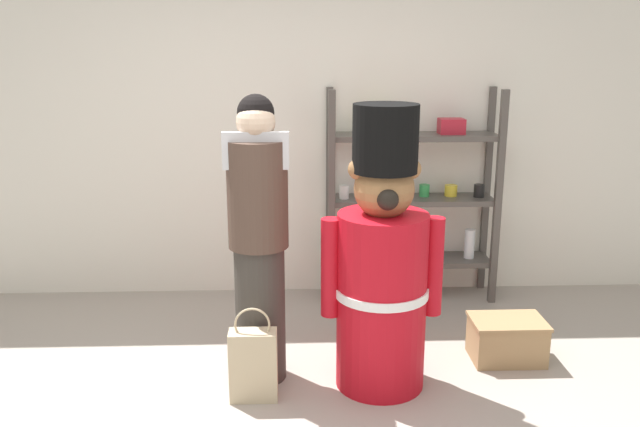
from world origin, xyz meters
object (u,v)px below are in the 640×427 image
object	(u,v)px
merchandise_shelf	(412,195)
person_shopper	(259,237)
shopping_bag	(253,364)
teddy_bear_guard	(382,269)
display_crate	(507,339)

from	to	relation	value
merchandise_shelf	person_shopper	world-z (taller)	person_shopper
merchandise_shelf	person_shopper	distance (m)	1.64
person_shopper	shopping_bag	bearing A→B (deg)	-96.97
merchandise_shelf	teddy_bear_guard	distance (m)	1.40
teddy_bear_guard	display_crate	size ratio (longest dim) A/B	3.57
shopping_bag	person_shopper	bearing A→B (deg)	83.03
shopping_bag	display_crate	xyz separation A→B (m)	(1.53, 0.40, -0.07)
teddy_bear_guard	display_crate	world-z (taller)	teddy_bear_guard
merchandise_shelf	person_shopper	xyz separation A→B (m)	(-1.08, -1.23, 0.06)
person_shopper	merchandise_shelf	bearing A→B (deg)	48.85
teddy_bear_guard	merchandise_shelf	bearing A→B (deg)	73.49
teddy_bear_guard	person_shopper	bearing A→B (deg)	171.22
teddy_bear_guard	person_shopper	xyz separation A→B (m)	(-0.68, 0.11, 0.16)
teddy_bear_guard	person_shopper	size ratio (longest dim) A/B	0.97
person_shopper	shopping_bag	world-z (taller)	person_shopper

